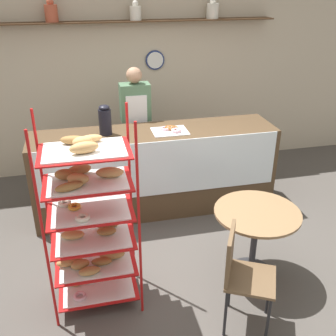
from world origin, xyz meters
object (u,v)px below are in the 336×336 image
Objects in this scene: coffee_carafe at (105,120)px; cafe_table at (256,227)px; person_worker at (136,126)px; donut_tray_counter at (171,130)px; cafe_chair at (241,270)px; pastry_rack at (90,219)px.

cafe_table is at bearing -49.93° from coffee_carafe.
person_worker is 0.68m from donut_tray_counter.
donut_tray_counter reaches higher than cafe_chair.
person_worker is at bearing 51.13° from coffee_carafe.
pastry_rack is 1.50m from coffee_carafe.
coffee_carafe is (-0.41, -0.51, 0.28)m from person_worker.
cafe_table is (0.79, -1.95, -0.36)m from person_worker.
person_worker is 2.10× the size of cafe_table.
pastry_rack is at bearing -109.19° from person_worker.
cafe_chair is (0.43, -2.48, -0.34)m from person_worker.
coffee_carafe is (-0.84, 1.97, 0.63)m from cafe_chair.
cafe_table is 1.98m from coffee_carafe.
donut_tray_counter is at bearing -61.68° from person_worker.
person_worker reaches higher than cafe_chair.
donut_tray_counter is (1.00, 1.36, 0.19)m from pastry_rack.
cafe_table is 1.52m from donut_tray_counter.
person_worker is at bearing 112.15° from cafe_table.
cafe_table is 0.87× the size of cafe_chair.
cafe_table is at bearing -67.85° from person_worker.
cafe_chair is 2.64× the size of coffee_carafe.
pastry_rack is 1.70m from donut_tray_counter.
person_worker is 2.54m from cafe_chair.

